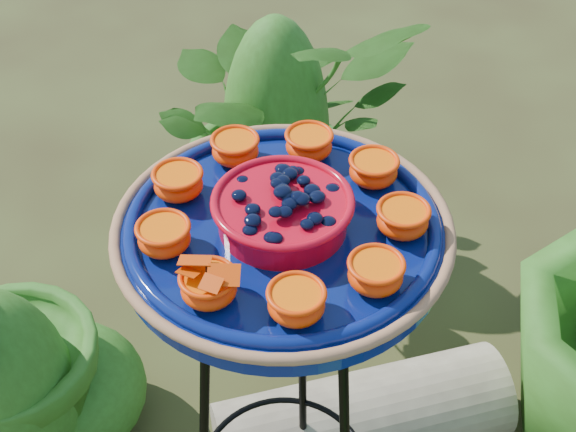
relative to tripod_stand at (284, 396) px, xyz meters
name	(u,v)px	position (x,y,z in m)	size (l,w,h in m)	color
tripod_stand	(284,396)	(0.00, 0.00, 0.00)	(0.41, 0.41, 0.88)	black
feeder_dish	(283,226)	(0.00, 0.00, 0.39)	(0.57, 0.57, 0.10)	#07155B
driftwood_log	(362,420)	(0.01, 0.30, -0.42)	(0.22, 0.22, 0.65)	tan
shrub_back_left	(276,129)	(-0.56, 0.79, -0.15)	(0.69, 0.60, 0.77)	#295416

